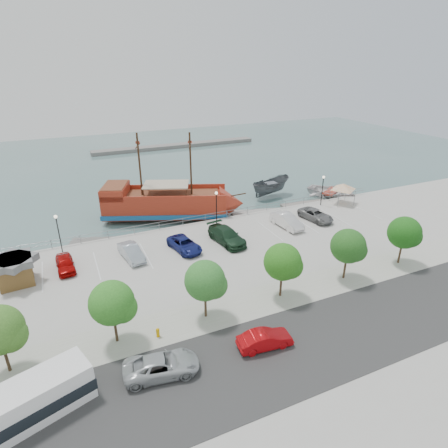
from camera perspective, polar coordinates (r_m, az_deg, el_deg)
name	(u,v)px	position (r m, az deg, el deg)	size (l,w,h in m)	color
ground	(239,254)	(42.03, 2.37, -4.53)	(160.00, 160.00, 0.00)	#446663
land_slab	(383,390)	(28.42, 23.13, -22.21)	(100.00, 58.00, 1.20)	#AAA7A0
street	(334,335)	(30.47, 16.42, -15.87)	(100.00, 8.00, 0.04)	#353535
sidewalk	(290,293)	(34.17, 9.98, -10.28)	(100.00, 4.00, 0.05)	#A2A091
seawall_railing	(213,216)	(47.77, -1.76, 1.17)	(50.00, 0.06, 1.00)	gray
far_shore	(176,146)	(93.98, -7.29, 11.75)	(40.00, 3.00, 0.80)	slate
pirate_ship	(176,204)	(51.06, -7.32, 3.11)	(19.31, 11.72, 12.03)	#A52D19
patrol_boat	(271,188)	(59.32, 7.13, 5.44)	(2.65, 7.03, 2.72)	#4E5257
speedboat	(331,193)	(60.66, 16.02, 4.50)	(5.26, 7.37, 1.53)	silver
dock_west	(98,242)	(46.67, -18.60, -2.56)	(6.31, 1.80, 0.36)	slate
dock_mid	(258,213)	(52.46, 5.19, 1.67)	(7.31, 2.09, 0.42)	gray
dock_east	(305,205)	(56.54, 12.22, 2.88)	(7.11, 2.03, 0.41)	gray
shed	(15,270)	(39.25, -29.27, -6.11)	(3.45, 3.45, 2.61)	brown
canopy_tent	(344,184)	(55.33, 17.79, 5.87)	(4.76, 4.76, 3.34)	slate
street_van	(162,365)	(26.41, -9.48, -20.49)	(2.29, 4.96, 1.38)	#AEB3B6
street_sedan	(265,339)	(28.09, 6.25, -17.09)	(1.40, 4.01, 1.32)	#B5090E
shuttle_bus	(30,402)	(25.97, -27.47, -22.95)	(7.32, 4.49, 2.43)	white
fire_hydrant	(158,332)	(29.30, -10.05, -15.94)	(0.27, 0.27, 0.78)	#DB9B00
lamp_post_left	(58,227)	(42.63, -24.02, -0.41)	(0.36, 0.36, 4.28)	black
lamp_post_mid	(216,202)	(45.76, -1.17, 3.38)	(0.36, 0.36, 4.28)	black
lamp_post_right	(323,185)	(53.71, 14.82, 5.73)	(0.36, 0.36, 4.28)	black
tree_a	(1,331)	(28.25, -30.88, -13.87)	(3.30, 3.20, 5.00)	#473321
tree_b	(114,304)	(27.84, -16.38, -11.62)	(3.30, 3.20, 5.00)	#473321
tree_c	(207,282)	(29.15, -2.60, -8.76)	(3.30, 3.20, 5.00)	#473321
tree_d	(284,263)	(31.98, 9.19, -5.87)	(3.30, 3.20, 5.00)	#473321
tree_e	(350,247)	(35.96, 18.63, -3.36)	(3.30, 3.20, 5.00)	#473321
tree_f	(406,234)	(40.77, 25.98, -1.32)	(3.30, 3.20, 5.00)	#473321
parked_car_a	(65,264)	(39.83, -23.06, -5.58)	(1.62, 4.01, 1.37)	#A70504
parked_car_b	(131,252)	(39.81, -13.94, -4.18)	(1.55, 4.44, 1.46)	#A6B1BC
parked_car_c	(184,244)	(40.55, -6.05, -3.12)	(2.21, 4.78, 1.33)	navy
parked_car_d	(227,236)	(41.88, 0.42, -1.80)	(2.32, 5.71, 1.66)	#193621
parked_car_f	(287,221)	(46.40, 9.52, 0.51)	(1.74, 4.99, 1.64)	white
parked_car_g	(316,215)	(49.19, 13.79, 1.34)	(2.27, 4.91, 1.36)	slate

